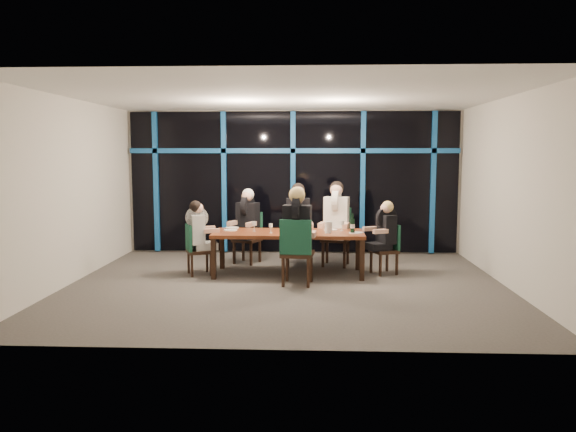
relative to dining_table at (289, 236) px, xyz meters
The scene contains 29 objects.
room 1.56m from the dining_table, 90.00° to the right, with size 7.04×7.00×3.02m.
window_wall 2.30m from the dining_table, 89.70° to the left, with size 6.86×0.43×2.94m.
dining_table is the anchor object (origin of this frame).
chair_far_left 1.33m from the dining_table, 127.71° to the left, with size 0.59×0.59×0.98m.
chair_far_mid 0.93m from the dining_table, 81.51° to the left, with size 0.53×0.53×1.06m.
chair_far_right 1.25m from the dining_table, 45.66° to the left, with size 0.60×0.60×1.08m.
chair_end_left 1.64m from the dining_table, behind, with size 0.54×0.54×0.88m.
chair_end_right 1.76m from the dining_table, ahead, with size 0.53×0.53×0.88m.
chair_near_mid 0.88m from the dining_table, 78.97° to the right, with size 0.55×0.55×1.08m.
diner_far_left 1.31m from the dining_table, 130.90° to the left, with size 0.60×0.67×0.95m.
diner_far_mid 0.90m from the dining_table, 80.17° to the left, with size 0.55×0.68×1.03m.
diner_far_right 1.22m from the dining_table, 43.26° to the left, with size 0.60×0.72×1.06m.
diner_end_left 1.56m from the dining_table, behind, with size 0.61×0.55×0.86m.
diner_end_right 1.68m from the dining_table, ahead, with size 0.60×0.55×0.85m.
diner_near_mid 0.86m from the dining_table, 76.98° to the right, with size 0.57×0.70×1.05m.
plate_far_left 1.14m from the dining_table, 156.90° to the left, with size 0.24×0.24×0.01m, color white.
plate_far_mid 0.33m from the dining_table, 55.25° to the left, with size 0.24×0.24×0.01m, color white.
plate_far_right 0.78m from the dining_table, 18.84° to the left, with size 0.24×0.24×0.01m, color white.
plate_end_left 1.04m from the dining_table, behind, with size 0.24×0.24×0.01m, color white.
plate_end_right 1.16m from the dining_table, ahead, with size 0.24×0.24×0.01m, color white.
plate_near_mid 0.32m from the dining_table, 40.55° to the right, with size 0.24×0.24×0.01m, color white.
wine_bottle 1.12m from the dining_table, ahead, with size 0.08×0.08×0.34m.
water_pitcher 0.71m from the dining_table, ahead, with size 0.12×0.11×0.20m.
tea_light 0.28m from the dining_table, 93.63° to the right, with size 0.05×0.05×0.03m, color #FDAA4C.
wine_glass_a 0.38m from the dining_table, 153.66° to the right, with size 0.06×0.06×0.16m.
wine_glass_b 0.28m from the dining_table, 57.73° to the left, with size 0.07×0.07×0.19m.
wine_glass_c 0.41m from the dining_table, ahead, with size 0.07×0.07×0.18m.
wine_glass_d 0.64m from the dining_table, behind, with size 0.07×0.07×0.17m.
wine_glass_e 0.97m from the dining_table, 11.27° to the left, with size 0.07×0.07×0.18m.
Camera 1 is at (0.43, -8.84, 2.11)m, focal length 35.00 mm.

